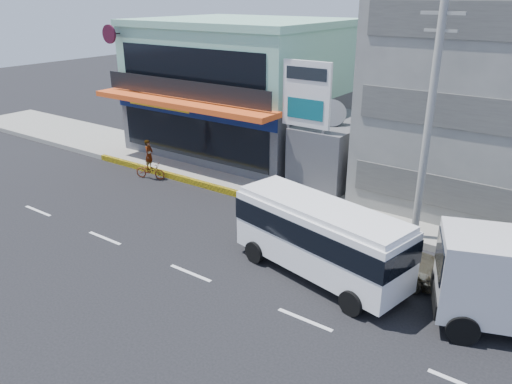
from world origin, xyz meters
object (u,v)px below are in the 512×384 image
(motorcycle_rider, at_px, (150,166))
(billboard, at_px, (306,102))
(satellite_dish, at_px, (331,123))
(sedan, at_px, (378,253))
(shop_building, at_px, (242,91))
(utility_pole_near, at_px, (429,124))
(minibus, at_px, (320,234))

(motorcycle_rider, bearing_deg, billboard, 18.26)
(satellite_dish, relative_size, motorcycle_rider, 0.66)
(satellite_dish, xyz_separation_m, billboard, (-0.50, -1.80, 1.35))
(sedan, xyz_separation_m, motorcycle_rider, (-14.62, 2.22, -0.05))
(shop_building, bearing_deg, utility_pole_near, -25.06)
(billboard, bearing_deg, minibus, -55.39)
(minibus, relative_size, motorcycle_rider, 3.16)
(billboard, height_order, sedan, billboard)
(satellite_dish, relative_size, utility_pole_near, 0.15)
(utility_pole_near, distance_m, minibus, 6.17)
(billboard, xyz_separation_m, utility_pole_near, (6.50, -1.80, 0.22))
(shop_building, relative_size, billboard, 1.80)
(minibus, bearing_deg, satellite_dish, 115.68)
(billboard, bearing_deg, motorcycle_rider, -161.74)
(sedan, bearing_deg, billboard, 45.73)
(utility_pole_near, height_order, minibus, utility_pole_near)
(satellite_dish, relative_size, minibus, 0.21)
(satellite_dish, bearing_deg, shop_building, 159.79)
(satellite_dish, height_order, billboard, billboard)
(satellite_dish, height_order, minibus, satellite_dish)
(billboard, relative_size, motorcycle_rider, 3.04)
(satellite_dish, distance_m, utility_pole_near, 7.17)
(billboard, relative_size, minibus, 0.96)
(satellite_dish, xyz_separation_m, utility_pole_near, (6.00, -3.60, 1.57))
(utility_pole_near, xyz_separation_m, motorcycle_rider, (-14.92, -0.98, -4.40))
(shop_building, bearing_deg, motorcycle_rider, -96.99)
(minibus, bearing_deg, motorcycle_rider, 163.85)
(sedan, relative_size, motorcycle_rider, 2.06)
(shop_building, xyz_separation_m, satellite_dish, (8.00, -2.95, -0.42))
(utility_pole_near, bearing_deg, minibus, -112.96)
(billboard, distance_m, utility_pole_near, 6.75)
(sedan, bearing_deg, utility_pole_near, -10.84)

